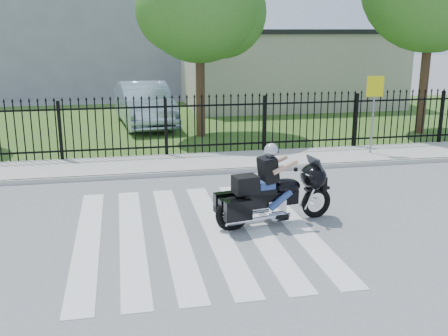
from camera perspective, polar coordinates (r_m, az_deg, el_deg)
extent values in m
plane|color=slate|center=(10.07, -3.11, -7.02)|extent=(120.00, 120.00, 0.00)
cube|color=#ADAAA3|center=(14.78, -5.90, 0.39)|extent=(40.00, 2.00, 0.12)
cube|color=#ADAAA3|center=(13.82, -5.50, -0.64)|extent=(40.00, 0.12, 0.12)
cube|color=#355A1F|center=(21.62, -7.70, 4.86)|extent=(40.00, 12.00, 0.02)
cube|color=black|center=(15.68, -6.28, 2.32)|extent=(26.00, 0.04, 0.05)
cube|color=black|center=(15.46, -6.41, 6.66)|extent=(26.00, 0.04, 0.05)
cylinder|color=#382316|center=(18.54, -2.60, 9.77)|extent=(0.32, 0.32, 4.16)
sphere|color=#2F6E1F|center=(18.48, -2.70, 17.82)|extent=(4.20, 4.20, 4.20)
cylinder|color=#382316|center=(20.39, 21.06, 10.18)|extent=(0.32, 0.32, 4.80)
cube|color=#B4A896|center=(26.65, 7.01, 10.56)|extent=(10.00, 6.00, 3.50)
cube|color=black|center=(26.57, 7.14, 14.54)|extent=(10.20, 6.20, 0.20)
torus|color=black|center=(10.91, 10.00, -3.72)|extent=(0.67, 0.24, 0.66)
torus|color=black|center=(10.10, 0.92, -5.01)|extent=(0.71, 0.26, 0.70)
cube|color=black|center=(10.33, 4.85, -3.38)|extent=(1.26, 0.44, 0.29)
ellipsoid|color=black|center=(10.44, 6.75, -1.98)|extent=(0.65, 0.48, 0.31)
cube|color=black|center=(10.20, 3.91, -2.54)|extent=(0.66, 0.41, 0.10)
cube|color=silver|center=(10.45, 5.53, -4.12)|extent=(0.43, 0.35, 0.29)
ellipsoid|color=black|center=(10.70, 9.70, -0.93)|extent=(0.63, 0.77, 0.51)
cube|color=black|center=(10.03, 2.35, -1.80)|extent=(0.51, 0.44, 0.34)
cube|color=navy|center=(10.21, 4.50, -1.85)|extent=(0.37, 0.34, 0.17)
sphere|color=#B6B8BF|center=(10.08, 5.16, 1.95)|extent=(0.28, 0.28, 0.28)
imported|color=#9DB1C6|center=(20.98, -8.65, 6.90)|extent=(2.36, 5.33, 1.70)
cylinder|color=gray|center=(16.21, 15.89, 5.38)|extent=(0.06, 0.06, 2.20)
cube|color=#D9D20B|center=(16.07, 16.15, 8.53)|extent=(0.50, 0.10, 0.60)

